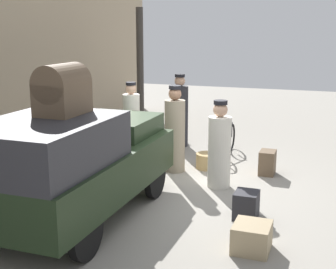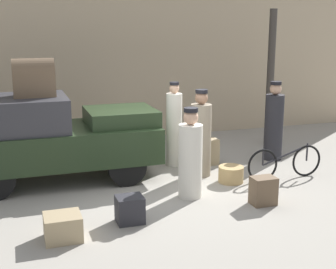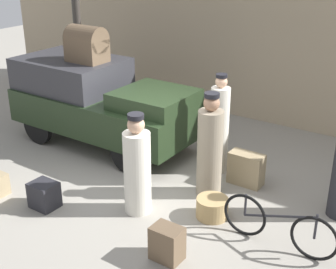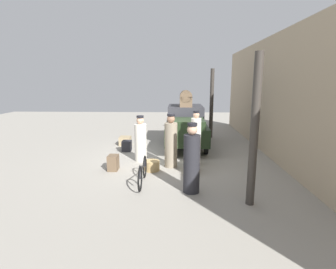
# 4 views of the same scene
# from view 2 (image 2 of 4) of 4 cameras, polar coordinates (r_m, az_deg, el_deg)

# --- Properties ---
(ground_plane) EXTENTS (30.00, 30.00, 0.00)m
(ground_plane) POSITION_cam_2_polar(r_m,az_deg,el_deg) (9.19, -0.79, -6.14)
(ground_plane) COLOR gray
(station_building_facade) EXTENTS (16.00, 0.15, 4.50)m
(station_building_facade) POSITION_cam_2_polar(r_m,az_deg,el_deg) (12.65, -6.50, 9.52)
(station_building_facade) COLOR tan
(station_building_facade) RESTS_ON ground
(canopy_pillar_right) EXTENTS (0.19, 0.19, 3.44)m
(canopy_pillar_right) POSITION_cam_2_polar(r_m,az_deg,el_deg) (12.30, 12.37, 6.72)
(canopy_pillar_right) COLOR #38332D
(canopy_pillar_right) RESTS_ON ground
(truck) EXTENTS (3.90, 1.69, 1.72)m
(truck) POSITION_cam_2_polar(r_m,az_deg,el_deg) (9.43, -14.23, -0.04)
(truck) COLOR black
(truck) RESTS_ON ground
(bicycle) EXTENTS (1.67, 0.04, 0.70)m
(bicycle) POSITION_cam_2_polar(r_m,az_deg,el_deg) (9.74, 14.07, -3.33)
(bicycle) COLOR black
(bicycle) RESTS_ON ground
(wicker_basket) EXTENTS (0.50, 0.50, 0.32)m
(wicker_basket) POSITION_cam_2_polar(r_m,az_deg,el_deg) (9.38, 7.68, -4.83)
(wicker_basket) COLOR tan
(wicker_basket) RESTS_ON ground
(porter_with_bicycle) EXTENTS (0.42, 0.42, 1.79)m
(porter_with_bicycle) POSITION_cam_2_polar(r_m,az_deg,el_deg) (9.57, 4.03, -0.31)
(porter_with_bicycle) COLOR gray
(porter_with_bicycle) RESTS_ON ground
(conductor_in_dark_uniform) EXTENTS (0.42, 0.42, 1.81)m
(conductor_in_dark_uniform) POSITION_cam_2_polar(r_m,az_deg,el_deg) (10.98, 12.78, 1.21)
(conductor_in_dark_uniform) COLOR #232328
(conductor_in_dark_uniform) RESTS_ON ground
(porter_lifting_near_truck) EXTENTS (0.35, 0.35, 1.86)m
(porter_lifting_near_truck) POSITION_cam_2_polar(r_m,az_deg,el_deg) (10.22, 0.76, 0.87)
(porter_lifting_near_truck) COLOR silver
(porter_lifting_near_truck) RESTS_ON ground
(porter_standing_middle) EXTENTS (0.43, 0.43, 1.64)m
(porter_standing_middle) POSITION_cam_2_polar(r_m,az_deg,el_deg) (8.36, 2.75, -2.81)
(porter_standing_middle) COLOR silver
(porter_standing_middle) RESTS_ON ground
(trunk_wicker_pale) EXTENTS (0.60, 0.30, 0.58)m
(trunk_wicker_pale) POSITION_cam_2_polar(r_m,az_deg,el_deg) (10.43, 4.47, -2.15)
(trunk_wicker_pale) COLOR #9E8966
(trunk_wicker_pale) RESTS_ON ground
(suitcase_tan_flat) EXTENTS (0.53, 0.49, 0.38)m
(suitcase_tan_flat) POSITION_cam_2_polar(r_m,az_deg,el_deg) (7.07, -12.70, -10.95)
(suitcase_tan_flat) COLOR #9E8966
(suitcase_tan_flat) RESTS_ON ground
(trunk_large_brown) EXTENTS (0.42, 0.31, 0.49)m
(trunk_large_brown) POSITION_cam_2_polar(r_m,az_deg,el_deg) (8.32, 11.54, -6.74)
(trunk_large_brown) COLOR brown
(trunk_large_brown) RESTS_ON ground
(trunk_umber_medium) EXTENTS (0.42, 0.36, 0.43)m
(trunk_umber_medium) POSITION_cam_2_polar(r_m,az_deg,el_deg) (7.47, -4.68, -9.10)
(trunk_umber_medium) COLOR #232328
(trunk_umber_medium) RESTS_ON ground
(trunk_on_truck_roof) EXTENTS (0.77, 0.53, 0.72)m
(trunk_on_truck_roof) POSITION_cam_2_polar(r_m,az_deg,el_deg) (9.23, -16.07, 6.64)
(trunk_on_truck_roof) COLOR brown
(trunk_on_truck_roof) RESTS_ON truck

